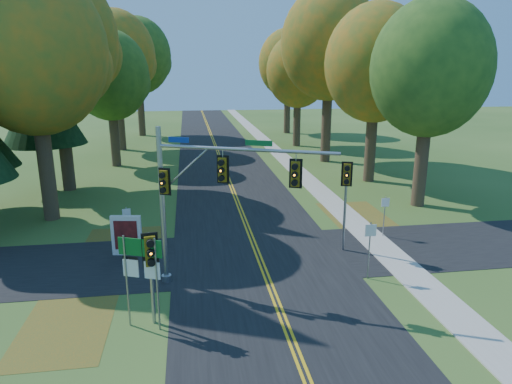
{
  "coord_description": "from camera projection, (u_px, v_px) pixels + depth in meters",
  "views": [
    {
      "loc": [
        -3.09,
        -17.8,
        8.6
      ],
      "look_at": [
        -0.14,
        1.82,
        3.2
      ],
      "focal_mm": 32.0,
      "sensor_mm": 36.0,
      "label": 1
    }
  ],
  "objects": [
    {
      "name": "ground",
      "position": [
        265.0,
        274.0,
        19.69
      ],
      "size": [
        160.0,
        160.0,
        0.0
      ],
      "primitive_type": "plane",
      "color": "#30501C",
      "rests_on": "ground"
    },
    {
      "name": "road_main",
      "position": [
        265.0,
        274.0,
        19.69
      ],
      "size": [
        8.0,
        160.0,
        0.02
      ],
      "primitive_type": "cube",
      "color": "black",
      "rests_on": "ground"
    },
    {
      "name": "road_cross",
      "position": [
        258.0,
        256.0,
        21.59
      ],
      "size": [
        60.0,
        6.0,
        0.02
      ],
      "primitive_type": "cube",
      "color": "black",
      "rests_on": "ground"
    },
    {
      "name": "centerline_left",
      "position": [
        263.0,
        274.0,
        19.67
      ],
      "size": [
        0.1,
        160.0,
        0.01
      ],
      "primitive_type": "cube",
      "color": "gold",
      "rests_on": "road_main"
    },
    {
      "name": "centerline_right",
      "position": [
        268.0,
        274.0,
        19.7
      ],
      "size": [
        0.1,
        160.0,
        0.01
      ],
      "primitive_type": "cube",
      "color": "gold",
      "rests_on": "road_main"
    },
    {
      "name": "sidewalk_east",
      "position": [
        401.0,
        265.0,
        20.57
      ],
      "size": [
        1.6,
        160.0,
        0.06
      ],
      "primitive_type": "cube",
      "color": "#9E998E",
      "rests_on": "ground"
    },
    {
      "name": "leaf_patch_w_near",
      "position": [
        123.0,
        248.0,
        22.57
      ],
      "size": [
        4.0,
        6.0,
        0.0
      ],
      "primitive_type": "cube",
      "color": "brown",
      "rests_on": "ground"
    },
    {
      "name": "leaf_patch_e",
      "position": [
        364.0,
        222.0,
        26.39
      ],
      "size": [
        3.5,
        8.0,
        0.0
      ],
      "primitive_type": "cube",
      "color": "brown",
      "rests_on": "ground"
    },
    {
      "name": "leaf_patch_w_far",
      "position": [
        66.0,
        326.0,
        15.75
      ],
      "size": [
        3.0,
        5.0,
        0.0
      ],
      "primitive_type": "cube",
      "color": "brown",
      "rests_on": "ground"
    },
    {
      "name": "tree_w_a",
      "position": [
        34.0,
        51.0,
        24.55
      ],
      "size": [
        8.0,
        8.0,
        14.15
      ],
      "color": "#38281C",
      "rests_on": "ground"
    },
    {
      "name": "tree_e_a",
      "position": [
        431.0,
        69.0,
        27.48
      ],
      "size": [
        7.2,
        7.2,
        12.73
      ],
      "color": "#38281C",
      "rests_on": "ground"
    },
    {
      "name": "tree_w_b",
      "position": [
        55.0,
        41.0,
        30.83
      ],
      "size": [
        8.6,
        8.6,
        15.38
      ],
      "color": "#38281C",
      "rests_on": "ground"
    },
    {
      "name": "tree_e_b",
      "position": [
        376.0,
        64.0,
        33.79
      ],
      "size": [
        7.6,
        7.6,
        13.33
      ],
      "color": "#38281C",
      "rests_on": "ground"
    },
    {
      "name": "tree_w_c",
      "position": [
        110.0,
        76.0,
        39.58
      ],
      "size": [
        6.8,
        6.8,
        11.91
      ],
      "color": "#38281C",
      "rests_on": "ground"
    },
    {
      "name": "tree_e_c",
      "position": [
        330.0,
        44.0,
        40.91
      ],
      "size": [
        8.8,
        8.8,
        15.79
      ],
      "color": "#38281C",
      "rests_on": "ground"
    },
    {
      "name": "tree_w_d",
      "position": [
        116.0,
        56.0,
        47.33
      ],
      "size": [
        8.2,
        8.2,
        14.56
      ],
      "color": "#38281C",
      "rests_on": "ground"
    },
    {
      "name": "tree_e_d",
      "position": [
        298.0,
        72.0,
        50.22
      ],
      "size": [
        7.0,
        7.0,
        12.32
      ],
      "color": "#38281C",
      "rests_on": "ground"
    },
    {
      "name": "tree_w_e",
      "position": [
        138.0,
        56.0,
        57.83
      ],
      "size": [
        8.4,
        8.4,
        14.97
      ],
      "color": "#38281C",
      "rests_on": "ground"
    },
    {
      "name": "tree_e_e",
      "position": [
        288.0,
        64.0,
        60.36
      ],
      "size": [
        7.8,
        7.8,
        13.74
      ],
      "color": "#38281C",
      "rests_on": "ground"
    },
    {
      "name": "pine_c",
      "position": [
        35.0,
        51.0,
        30.55
      ],
      "size": [
        5.6,
        5.6,
        20.56
      ],
      "color": "#38281C",
      "rests_on": "ground"
    },
    {
      "name": "traffic_mast",
      "position": [
        203.0,
        188.0,
        17.5
      ],
      "size": [
        6.58,
        3.0,
        6.46
      ],
      "rotation": [
        0.0,
        0.0,
        -0.41
      ],
      "color": "#919399",
      "rests_on": "ground"
    },
    {
      "name": "east_signal_pole",
      "position": [
        346.0,
        184.0,
        21.24
      ],
      "size": [
        0.5,
        0.6,
        4.45
      ],
      "rotation": [
        0.0,
        0.0,
        -0.34
      ],
      "color": "gray",
      "rests_on": "ground"
    },
    {
      "name": "ped_signal_pole",
      "position": [
        151.0,
        258.0,
        15.08
      ],
      "size": [
        0.54,
        0.63,
        3.42
      ],
      "rotation": [
        0.0,
        0.0,
        0.16
      ],
      "color": "#9D9EA5",
      "rests_on": "ground"
    },
    {
      "name": "route_sign_cluster",
      "position": [
        141.0,
        264.0,
        15.07
      ],
      "size": [
        1.45,
        0.61,
        3.31
      ],
      "rotation": [
        0.0,
        0.0,
        -0.38
      ],
      "color": "gray",
      "rests_on": "ground"
    },
    {
      "name": "info_kiosk",
      "position": [
        127.0,
        236.0,
        21.48
      ],
      "size": [
        1.43,
        0.41,
        1.96
      ],
      "rotation": [
        0.0,
        0.0,
        -0.16
      ],
      "color": "silver",
      "rests_on": "ground"
    },
    {
      "name": "reg_sign_e_north",
      "position": [
        385.0,
        209.0,
        23.69
      ],
      "size": [
        0.42,
        0.07,
        2.19
      ],
      "rotation": [
        0.0,
        0.0,
        -0.04
      ],
      "color": "gray",
      "rests_on": "ground"
    },
    {
      "name": "reg_sign_e_south",
      "position": [
        370.0,
        240.0,
        18.85
      ],
      "size": [
        0.48,
        0.07,
        2.5
      ],
      "rotation": [
        0.0,
        0.0,
        -0.02
      ],
      "color": "gray",
      "rests_on": "ground"
    },
    {
      "name": "reg_sign_w",
      "position": [
        127.0,
        220.0,
        22.33
      ],
      "size": [
        0.39,
        0.13,
        2.06
      ],
      "rotation": [
        0.0,
        0.0,
        0.25
      ],
      "color": "gray",
      "rests_on": "ground"
    }
  ]
}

